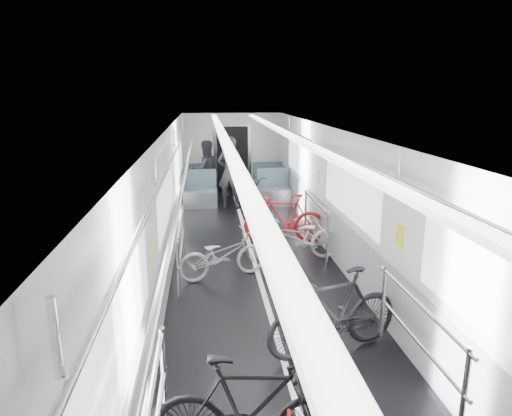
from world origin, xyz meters
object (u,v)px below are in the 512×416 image
Objects in this scene: bike_left_mid at (251,410)px; person_seated at (206,171)px; bike_aisle at (255,191)px; bike_left_far at (223,255)px; bike_right_mid at (297,238)px; bike_right_far at (285,218)px; bike_right_near at (334,312)px; person_standing at (230,173)px.

bike_left_mid is 0.96× the size of person_seated.
bike_left_mid reaches higher than bike_aisle.
bike_left_far is at bearing 8.13° from bike_left_mid.
bike_right_far is (-0.05, 1.08, 0.08)m from bike_right_mid.
bike_aisle is at bearing -29.57° from bike_left_far.
bike_right_near is (1.15, 1.56, 0.03)m from bike_left_mid.
person_seated is at bearing 174.45° from bike_right_near.
bike_right_near is at bearing 9.16° from bike_right_far.
bike_right_mid is 5.13m from person_seated.
bike_right_near is at bearing -84.22° from bike_aisle.
person_standing reaches higher than bike_aisle.
bike_left_far is 0.92× the size of bike_right_mid.
bike_aisle is (-0.17, 7.05, -0.07)m from bike_right_near.
bike_aisle is at bearing 129.74° from person_seated.
bike_right_near is at bearing -29.22° from bike_left_mid.
bike_right_far is at bearing 125.78° from person_standing.
person_standing reaches higher than bike_right_far.
bike_left_mid is 9.48m from person_seated.
person_standing is at bearing -151.21° from bike_right_far.
bike_right_mid is (0.18, 3.06, -0.09)m from bike_right_near.
bike_right_far is 2.93m from bike_aisle.
bike_left_mid is at bearing -21.51° from bike_right_mid.
bike_aisle is at bearing -162.06° from person_standing.
person_standing is at bearing 4.85° from bike_left_mid.
person_seated is (-1.62, 4.85, 0.43)m from bike_right_mid.
bike_left_far is 0.79× the size of person_standing.
bike_right_far reaches higher than bike_left_far.
bike_right_mid is at bearing 160.77° from bike_right_near.
bike_aisle is 0.82m from person_standing.
bike_right_far is (1.35, 1.73, 0.11)m from bike_left_far.
bike_right_mid is at bearing -81.66° from bike_left_far.
person_standing is (-0.94, 2.92, 0.45)m from bike_right_far.
bike_right_far is at bearing 96.11° from person_seated.
person_seated is (-0.30, 9.47, 0.37)m from bike_left_mid.
person_seated is at bearing -35.24° from person_standing.
bike_right_mid is at bearing 13.50° from bike_right_far.
person_standing is (-0.64, 0.00, 0.51)m from bike_aisle.
person_standing reaches higher than bike_left_mid.
person_standing is at bearing -21.86° from bike_left_far.
bike_left_mid is 1.94m from bike_right_near.
bike_aisle is (0.98, 8.61, -0.04)m from bike_left_mid.
bike_right_near is at bearing -169.96° from bike_left_far.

